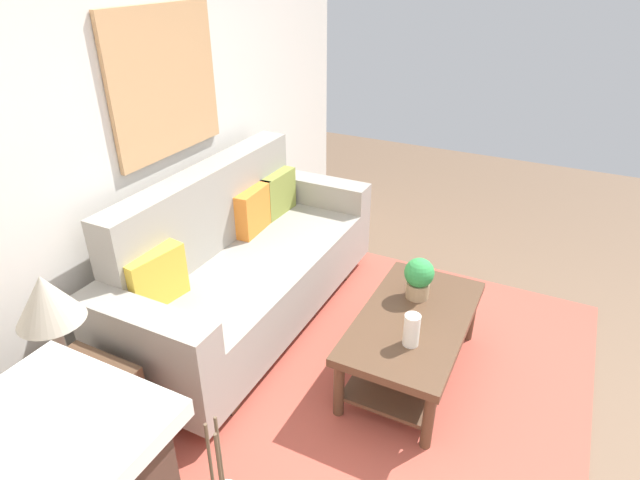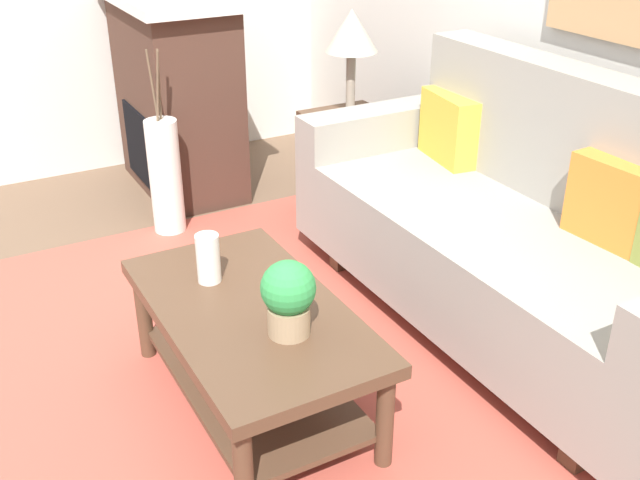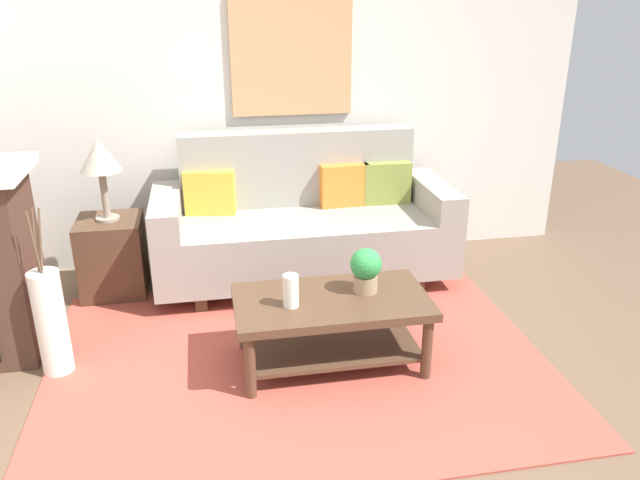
{
  "view_description": "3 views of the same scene",
  "coord_description": "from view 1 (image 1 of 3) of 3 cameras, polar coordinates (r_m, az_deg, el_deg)",
  "views": [
    {
      "loc": [
        -2.24,
        -0.15,
        2.27
      ],
      "look_at": [
        0.38,
        1.15,
        0.67
      ],
      "focal_mm": 29.36,
      "sensor_mm": 36.0,
      "label": 1
    },
    {
      "loc": [
        2.24,
        -0.41,
        1.82
      ],
      "look_at": [
        -0.04,
        0.85,
        0.49
      ],
      "focal_mm": 42.12,
      "sensor_mm": 36.0,
      "label": 2
    },
    {
      "loc": [
        -0.47,
        -2.65,
        2.05
      ],
      "look_at": [
        0.23,
        1.0,
        0.56
      ],
      "focal_mm": 35.3,
      "sensor_mm": 36.0,
      "label": 3
    }
  ],
  "objects": [
    {
      "name": "floor_vase_branch_c",
      "position": [
        1.87,
        -10.89,
        -23.39
      ],
      "size": [
        0.03,
        0.03,
        0.36
      ],
      "primitive_type": "cylinder",
      "rotation": [
        0.05,
        -0.05,
        0.0
      ],
      "color": "brown",
      "rests_on": "floor_vase"
    },
    {
      "name": "floor_vase_branch_b",
      "position": [
        1.89,
        -11.82,
        -22.95
      ],
      "size": [
        0.03,
        0.02,
        0.36
      ],
      "primitive_type": "cylinder",
      "rotation": [
        -0.03,
        0.05,
        0.0
      ],
      "color": "brown",
      "rests_on": "floor_vase"
    },
    {
      "name": "side_table",
      "position": [
        2.9,
        -24.29,
        -17.92
      ],
      "size": [
        0.44,
        0.44,
        0.56
      ],
      "primitive_type": "cube",
      "color": "#513826",
      "rests_on": "ground_plane"
    },
    {
      "name": "floor_vase_branch_a",
      "position": [
        1.89,
        -10.78,
        -22.57
      ],
      "size": [
        0.04,
        0.04,
        0.36
      ],
      "primitive_type": "cylinder",
      "rotation": [
        -0.07,
        0.09,
        0.0
      ],
      "color": "brown",
      "rests_on": "floor_vase"
    },
    {
      "name": "framed_painting",
      "position": [
        3.41,
        -16.47,
        16.12
      ],
      "size": [
        0.9,
        0.03,
        0.87
      ],
      "primitive_type": "cube",
      "color": "tan"
    },
    {
      "name": "table_lamp",
      "position": [
        2.47,
        -27.58,
        -6.18
      ],
      "size": [
        0.28,
        0.28,
        0.57
      ],
      "color": "gray",
      "rests_on": "side_table"
    },
    {
      "name": "tabletop_vase",
      "position": [
        2.85,
        9.95,
        -9.63
      ],
      "size": [
        0.09,
        0.09,
        0.19
      ],
      "primitive_type": "cylinder",
      "color": "white",
      "rests_on": "coffee_table"
    },
    {
      "name": "coffee_table",
      "position": [
        3.17,
        10.04,
        -9.93
      ],
      "size": [
        1.1,
        0.6,
        0.43
      ],
      "color": "#513826",
      "rests_on": "ground_plane"
    },
    {
      "name": "throw_pillow_olive",
      "position": [
        4.0,
        -4.72,
        5.1
      ],
      "size": [
        0.36,
        0.13,
        0.32
      ],
      "primitive_type": "cube",
      "rotation": [
        0.0,
        0.0,
        -0.03
      ],
      "color": "olive",
      "rests_on": "couch"
    },
    {
      "name": "area_rug",
      "position": [
        3.25,
        7.64,
        -15.84
      ],
      "size": [
        2.89,
        2.16,
        0.01
      ],
      "primitive_type": "cube",
      "color": "#B24C3D",
      "rests_on": "ground_plane"
    },
    {
      "name": "throw_pillow_mustard",
      "position": [
        3.08,
        -17.48,
        -3.97
      ],
      "size": [
        0.37,
        0.17,
        0.32
      ],
      "primitive_type": "cube",
      "rotation": [
        0.0,
        0.0,
        -0.15
      ],
      "color": "gold",
      "rests_on": "couch"
    },
    {
      "name": "ground_plane",
      "position": [
        3.19,
        16.54,
        -18.25
      ],
      "size": [
        8.98,
        8.98,
        0.0
      ],
      "primitive_type": "plane",
      "color": "brown"
    },
    {
      "name": "throw_pillow_orange",
      "position": [
        3.75,
        -7.32,
        3.26
      ],
      "size": [
        0.37,
        0.14,
        0.32
      ],
      "primitive_type": "cube",
      "rotation": [
        0.0,
        0.0,
        0.06
      ],
      "color": "orange",
      "rests_on": "couch"
    },
    {
      "name": "couch",
      "position": [
        3.56,
        -8.28,
        -2.81
      ],
      "size": [
        2.15,
        0.84,
        1.08
      ],
      "color": "gray",
      "rests_on": "ground_plane"
    },
    {
      "name": "potted_plant_tabletop",
      "position": [
        3.2,
        10.72,
        -3.99
      ],
      "size": [
        0.18,
        0.18,
        0.26
      ],
      "color": "tan",
      "rests_on": "coffee_table"
    },
    {
      "name": "wall_back",
      "position": [
        3.37,
        -19.3,
        11.18
      ],
      "size": [
        4.98,
        0.1,
        2.7
      ],
      "primitive_type": "cube",
      "color": "silver",
      "rests_on": "ground_plane"
    }
  ]
}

